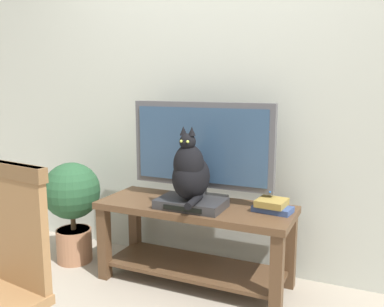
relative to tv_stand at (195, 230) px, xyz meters
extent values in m
cube|color=#B7BCB2|center=(0.03, 0.40, 1.03)|extent=(7.00, 0.12, 2.80)
cube|color=#513823|center=(0.00, 0.00, 0.15)|extent=(1.28, 0.49, 0.04)
cube|color=#513823|center=(-0.59, -0.19, -0.12)|extent=(0.07, 0.07, 0.50)
cube|color=#513823|center=(0.59, -0.19, -0.12)|extent=(0.07, 0.07, 0.50)
cube|color=#513823|center=(-0.59, 0.19, -0.12)|extent=(0.07, 0.07, 0.50)
cube|color=#513823|center=(0.59, 0.19, -0.12)|extent=(0.07, 0.07, 0.50)
cube|color=#513823|center=(0.00, 0.00, -0.26)|extent=(1.18, 0.41, 0.02)
cube|color=#4C4C51|center=(0.00, 0.11, 0.19)|extent=(0.32, 0.20, 0.03)
cube|color=#4C4C51|center=(0.00, 0.11, 0.24)|extent=(0.06, 0.04, 0.07)
cube|color=#4C4C51|center=(0.00, 0.11, 0.55)|extent=(0.98, 0.05, 0.56)
cube|color=navy|center=(0.00, 0.08, 0.55)|extent=(0.90, 0.01, 0.49)
sphere|color=#2672F2|center=(0.47, 0.08, 0.29)|extent=(0.01, 0.01, 0.01)
cube|color=#2D2D30|center=(0.01, -0.08, 0.20)|extent=(0.42, 0.26, 0.06)
cube|color=black|center=(0.01, -0.21, 0.20)|extent=(0.25, 0.01, 0.03)
ellipsoid|color=black|center=(0.01, -0.08, 0.37)|extent=(0.22, 0.30, 0.28)
ellipsoid|color=black|center=(0.01, -0.11, 0.46)|extent=(0.19, 0.19, 0.25)
sphere|color=black|center=(0.01, -0.13, 0.60)|extent=(0.10, 0.10, 0.10)
cone|color=black|center=(-0.02, -0.13, 0.67)|extent=(0.05, 0.05, 0.06)
cone|color=black|center=(0.03, -0.13, 0.67)|extent=(0.05, 0.05, 0.06)
sphere|color=#B2C64C|center=(-0.01, -0.18, 0.61)|extent=(0.02, 0.02, 0.02)
sphere|color=#B2C64C|center=(0.03, -0.18, 0.61)|extent=(0.02, 0.02, 0.02)
cylinder|color=black|center=(0.07, -0.18, 0.25)|extent=(0.07, 0.24, 0.04)
cube|color=olive|center=(-0.29, -1.19, 0.38)|extent=(0.39, 0.09, 0.52)
cube|color=brown|center=(-0.29, -1.19, 0.61)|extent=(0.41, 0.10, 0.06)
cube|color=#33477A|center=(0.50, 0.05, 0.19)|extent=(0.25, 0.16, 0.04)
cube|color=olive|center=(0.49, 0.06, 0.23)|extent=(0.19, 0.19, 0.04)
cylinder|color=#9E6B4C|center=(-0.96, -0.06, -0.25)|extent=(0.26, 0.26, 0.25)
cylinder|color=#332319|center=(-0.96, -0.06, -0.13)|extent=(0.24, 0.24, 0.02)
cylinder|color=#4C3823|center=(-0.96, -0.06, -0.06)|extent=(0.04, 0.04, 0.13)
sphere|color=#234C2D|center=(-0.96, -0.06, 0.17)|extent=(0.42, 0.42, 0.42)
camera|label=1|loc=(1.04, -2.37, 0.95)|focal=38.58mm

